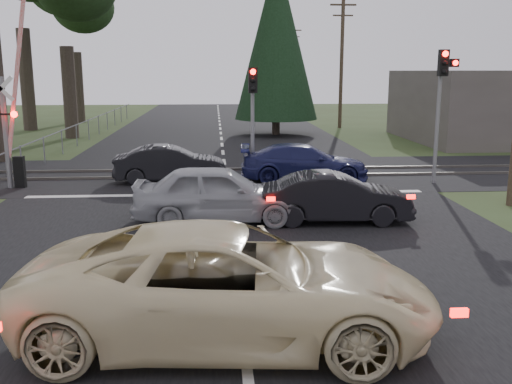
{
  "coord_description": "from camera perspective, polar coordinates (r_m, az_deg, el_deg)",
  "views": [
    {
      "loc": [
        -0.39,
        -10.16,
        3.98
      ],
      "look_at": [
        0.52,
        2.41,
        1.3
      ],
      "focal_mm": 40.0,
      "sensor_mm": 36.0,
      "label": 1
    }
  ],
  "objects": [
    {
      "name": "ground",
      "position": [
        10.92,
        -1.84,
        -9.38
      ],
      "size": [
        120.0,
        120.0,
        0.0
      ],
      "primitive_type": "plane",
      "color": "#2F3B1B",
      "rests_on": "ground"
    },
    {
      "name": "road",
      "position": [
        20.55,
        -2.98,
        0.85
      ],
      "size": [
        14.0,
        100.0,
        0.01
      ],
      "primitive_type": "cube",
      "color": "black",
      "rests_on": "ground"
    },
    {
      "name": "rail_corridor",
      "position": [
        22.52,
        -3.09,
        1.83
      ],
      "size": [
        120.0,
        8.0,
        0.01
      ],
      "primitive_type": "cube",
      "color": "black",
      "rests_on": "ground"
    },
    {
      "name": "stop_line",
      "position": [
        18.79,
        -2.86,
        -0.19
      ],
      "size": [
        13.0,
        0.35,
        0.0
      ],
      "primitive_type": "cube",
      "color": "silver",
      "rests_on": "ground"
    },
    {
      "name": "rail_near",
      "position": [
        21.72,
        -3.05,
        1.57
      ],
      "size": [
        120.0,
        0.12,
        0.1
      ],
      "primitive_type": "cube",
      "color": "#59544C",
      "rests_on": "ground"
    },
    {
      "name": "rail_far",
      "position": [
        23.3,
        -3.13,
        2.29
      ],
      "size": [
        120.0,
        0.12,
        0.1
      ],
      "primitive_type": "cube",
      "color": "#59544C",
      "rests_on": "ground"
    },
    {
      "name": "crossing_signal",
      "position": [
        21.19,
        -23.21,
        5.84
      ],
      "size": [
        1.62,
        0.38,
        6.96
      ],
      "color": "slate",
      "rests_on": "ground"
    },
    {
      "name": "traffic_signal_right",
      "position": [
        21.19,
        18.12,
        9.63
      ],
      "size": [
        0.68,
        0.48,
        4.7
      ],
      "color": "slate",
      "rests_on": "ground"
    },
    {
      "name": "traffic_signal_center",
      "position": [
        20.91,
        -0.33,
        8.8
      ],
      "size": [
        0.32,
        0.48,
        4.1
      ],
      "color": "slate",
      "rests_on": "ground"
    },
    {
      "name": "utility_pole_mid",
      "position": [
        41.14,
        8.56,
        12.93
      ],
      "size": [
        1.8,
        0.26,
        9.0
      ],
      "color": "#4C3D2D",
      "rests_on": "ground"
    },
    {
      "name": "utility_pole_far",
      "position": [
        65.77,
        3.72,
        12.65
      ],
      "size": [
        1.8,
        0.26,
        9.0
      ],
      "color": "#4C3D2D",
      "rests_on": "ground"
    },
    {
      "name": "conifer_tree",
      "position": [
        36.42,
        2.07,
        15.18
      ],
      "size": [
        5.2,
        5.2,
        11.0
      ],
      "color": "#473D33",
      "rests_on": "ground"
    },
    {
      "name": "fence_left",
      "position": [
        33.72,
        -16.86,
        4.73
      ],
      "size": [
        0.1,
        36.0,
        1.2
      ],
      "primitive_type": null,
      "color": "slate",
      "rests_on": "ground"
    },
    {
      "name": "cream_coupe",
      "position": [
        8.65,
        -2.64,
        -9.2
      ],
      "size": [
        6.36,
        3.33,
        1.71
      ],
      "primitive_type": "imported",
      "rotation": [
        0.0,
        0.0,
        1.49
      ],
      "color": "beige",
      "rests_on": "ground"
    },
    {
      "name": "dark_hatchback",
      "position": [
        15.37,
        7.93,
        -0.58
      ],
      "size": [
        4.05,
        1.56,
        1.32
      ],
      "primitive_type": "imported",
      "rotation": [
        0.0,
        0.0,
        1.53
      ],
      "color": "black",
      "rests_on": "ground"
    },
    {
      "name": "silver_car",
      "position": [
        15.26,
        -3.81,
        -0.16
      ],
      "size": [
        4.55,
        1.91,
        1.54
      ],
      "primitive_type": "imported",
      "rotation": [
        0.0,
        0.0,
        1.55
      ],
      "color": "#95979C",
      "rests_on": "ground"
    },
    {
      "name": "blue_sedan",
      "position": [
        21.0,
        4.83,
        2.92
      ],
      "size": [
        4.78,
        2.21,
        1.35
      ],
      "primitive_type": "imported",
      "rotation": [
        0.0,
        0.0,
        1.5
      ],
      "color": "#181B4A",
      "rests_on": "ground"
    },
    {
      "name": "dark_car_far",
      "position": [
        20.97,
        -8.57,
        2.78
      ],
      "size": [
        4.08,
        1.6,
        1.32
      ],
      "primitive_type": "imported",
      "rotation": [
        0.0,
        0.0,
        1.62
      ],
      "color": "black",
      "rests_on": "ground"
    }
  ]
}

